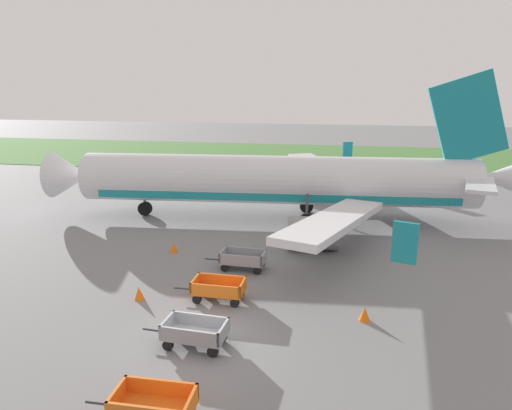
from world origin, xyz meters
TOP-DOWN VIEW (x-y plane):
  - ground_plane at (0.00, 0.00)m, footprint 220.00×220.00m
  - grass_strip at (0.00, 51.08)m, footprint 220.00×28.00m
  - airplane at (1.33, 18.27)m, footprint 37.67×30.27m
  - baggage_cart_second_in_row at (-0.02, -4.90)m, footprint 3.56×1.44m
  - baggage_cart_third_in_row at (-0.13, -0.48)m, footprint 3.59×1.54m
  - baggage_cart_fourth_in_row at (-0.28, 3.66)m, footprint 3.56×1.42m
  - baggage_cart_far_end at (0.05, 7.72)m, footprint 3.57×1.48m
  - traffic_cone_near_plane at (-4.14, 3.01)m, footprint 0.49×0.49m
  - traffic_cone_mid_apron at (6.66, 2.93)m, footprint 0.49×0.49m
  - traffic_cone_by_carts at (-4.82, 9.59)m, footprint 0.49×0.49m

SIDE VIEW (x-z plane):
  - ground_plane at x=0.00m, z-range 0.00..0.00m
  - grass_strip at x=0.00m, z-range 0.00..0.06m
  - traffic_cone_by_carts at x=-4.82m, z-range 0.00..0.64m
  - traffic_cone_mid_apron at x=6.66m, z-range 0.00..0.65m
  - traffic_cone_near_plane at x=-4.14m, z-range 0.00..0.65m
  - baggage_cart_second_in_row at x=-0.02m, z-range 0.07..1.14m
  - baggage_cart_third_in_row at x=-0.13m, z-range 0.07..1.14m
  - baggage_cart_fourth_in_row at x=-0.28m, z-range 0.07..1.14m
  - baggage_cart_far_end at x=0.05m, z-range 0.07..1.14m
  - airplane at x=1.33m, z-range -2.62..8.72m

